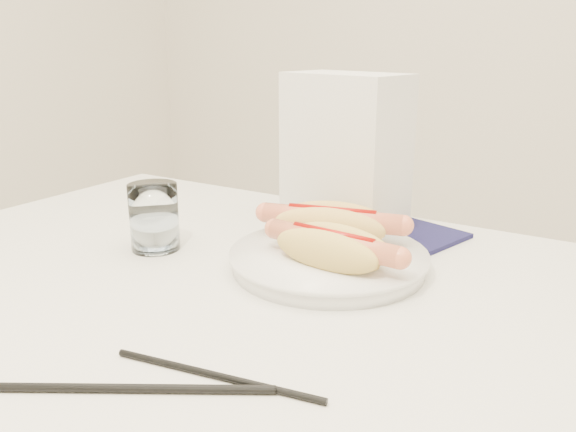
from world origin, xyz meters
The scene contains 9 objects.
table centered at (0.00, 0.00, 0.69)m, with size 1.20×0.80×0.75m.
plate centered at (0.03, 0.12, 0.76)m, with size 0.25×0.25×0.02m, color white.
hotdog_left centered at (0.00, 0.16, 0.80)m, with size 0.20×0.11×0.05m.
hotdog_right centered at (0.05, 0.08, 0.79)m, with size 0.18×0.08×0.05m.
water_glass centered at (-0.22, 0.05, 0.80)m, with size 0.07×0.07×0.10m, color white.
chopstick_near centered at (0.01, -0.22, 0.75)m, with size 0.01×0.01×0.25m, color black.
chopstick_far centered at (0.06, -0.16, 0.75)m, with size 0.01×0.01×0.21m, color black.
napkin_box centered at (-0.03, 0.27, 0.87)m, with size 0.18×0.10×0.24m, color silver.
navy_napkin centered at (0.07, 0.30, 0.75)m, with size 0.13×0.13×0.01m, color #14133D.
Camera 1 is at (0.35, -0.52, 1.04)m, focal length 36.12 mm.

